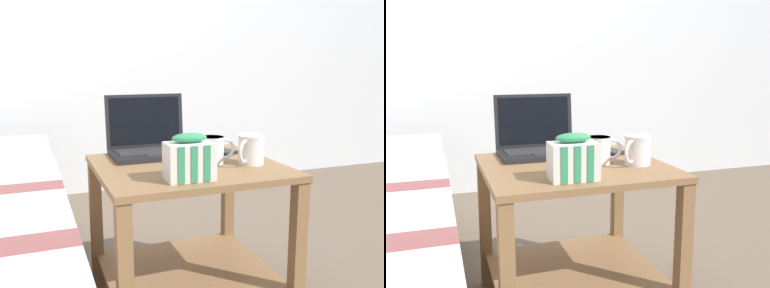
% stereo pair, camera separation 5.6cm
% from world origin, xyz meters
% --- Properties ---
extents(back_wall, '(8.00, 0.05, 2.50)m').
position_xyz_m(back_wall, '(0.00, 1.62, 1.25)').
color(back_wall, silver).
rests_on(back_wall, ground_plane).
extents(bedside_table, '(0.63, 0.58, 0.54)m').
position_xyz_m(bedside_table, '(0.00, 0.00, 0.35)').
color(bedside_table, olive).
rests_on(bedside_table, ground_plane).
extents(laptop, '(0.32, 0.24, 0.23)m').
position_xyz_m(laptop, '(-0.08, 0.21, 0.59)').
color(laptop, black).
rests_on(laptop, bedside_table).
extents(mug_front_left, '(0.12, 0.10, 0.10)m').
position_xyz_m(mug_front_left, '(0.21, -0.08, 0.60)').
color(mug_front_left, white).
rests_on(mug_front_left, bedside_table).
extents(mug_front_right, '(0.13, 0.09, 0.10)m').
position_xyz_m(mug_front_right, '(0.09, -0.02, 0.60)').
color(mug_front_right, white).
rests_on(mug_front_right, bedside_table).
extents(snack_bag, '(0.15, 0.10, 0.14)m').
position_xyz_m(snack_bag, '(-0.07, -0.19, 0.61)').
color(snack_bag, silver).
rests_on(snack_bag, bedside_table).
extents(cell_phone, '(0.12, 0.17, 0.01)m').
position_xyz_m(cell_phone, '(0.20, 0.16, 0.55)').
color(cell_phone, black).
rests_on(cell_phone, bedside_table).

